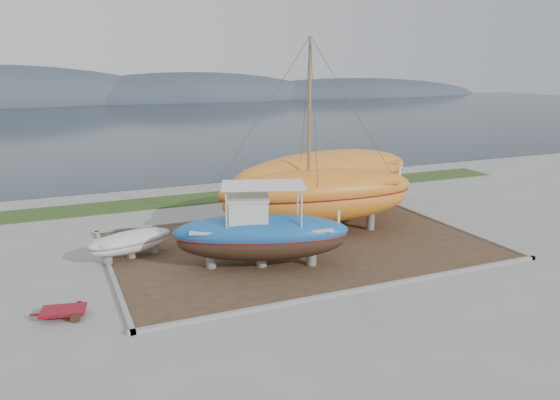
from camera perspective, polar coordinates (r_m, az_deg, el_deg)
name	(u,v)px	position (r m, az deg, el deg)	size (l,w,h in m)	color
ground	(339,273)	(24.06, 6.17, -7.58)	(140.00, 140.00, 0.00)	gray
dirt_patch	(299,245)	(27.37, 2.03, -4.74)	(18.00, 12.00, 0.06)	#422D1E
curb_frame	(299,244)	(27.36, 2.03, -4.65)	(18.60, 12.60, 0.15)	gray
grass_strip	(227,196)	(37.67, -5.52, 0.44)	(44.00, 3.00, 0.08)	#284219
sea	(119,122)	(90.51, -16.44, 7.80)	(260.00, 100.00, 0.04)	black
mountain_ridge	(89,101)	(145.08, -19.33, 9.69)	(200.00, 36.00, 20.00)	#333D49
blue_caique	(261,226)	(23.94, -1.97, -2.73)	(7.76, 2.42, 3.74)	#1B5CA8
white_dinghy	(131,245)	(26.33, -15.32, -4.55)	(4.04, 1.52, 1.22)	silver
orange_sailboat	(319,139)	(27.98, 4.10, 6.35)	(10.62, 3.13, 10.10)	orange
orange_bare_hull	(325,187)	(31.32, 4.76, 1.39)	(11.89, 3.57, 3.90)	orange
red_trailer	(63,313)	(21.37, -21.69, -10.92)	(2.28, 1.14, 0.32)	maroon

